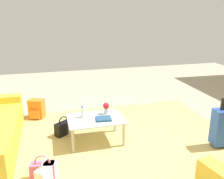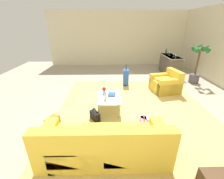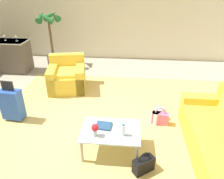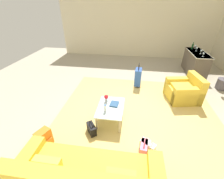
% 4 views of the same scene
% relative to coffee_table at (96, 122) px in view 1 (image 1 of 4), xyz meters
% --- Properties ---
extents(ground_plane, '(12.00, 12.00, 0.00)m').
position_rel_coffee_table_xyz_m(ground_plane, '(-0.40, 0.50, -0.37)').
color(ground_plane, '#A89E89').
extents(area_rug, '(5.20, 4.40, 0.01)m').
position_rel_coffee_table_xyz_m(area_rug, '(0.20, 0.70, -0.36)').
color(area_rug, tan).
rests_on(area_rug, ground).
extents(coffee_table, '(0.93, 0.65, 0.42)m').
position_rel_coffee_table_xyz_m(coffee_table, '(0.00, 0.00, 0.00)').
color(coffee_table, silver).
rests_on(coffee_table, ground).
extents(water_bottle, '(0.06, 0.06, 0.20)m').
position_rel_coffee_table_xyz_m(water_bottle, '(0.20, -0.10, 0.15)').
color(water_bottle, silver).
rests_on(water_bottle, coffee_table).
extents(coffee_table_book, '(0.27, 0.23, 0.03)m').
position_rel_coffee_table_xyz_m(coffee_table_book, '(-0.12, 0.08, 0.07)').
color(coffee_table_book, navy).
rests_on(coffee_table_book, coffee_table).
extents(flower_vase, '(0.11, 0.11, 0.21)m').
position_rel_coffee_table_xyz_m(flower_vase, '(-0.22, -0.15, 0.18)').
color(flower_vase, '#B2B7BC').
rests_on(flower_vase, coffee_table).
extents(handbag_pink, '(0.34, 0.19, 0.36)m').
position_rel_coffee_table_xyz_m(handbag_pink, '(0.88, 0.83, -0.24)').
color(handbag_pink, pink).
rests_on(handbag_pink, ground).
extents(handbag_black, '(0.34, 0.30, 0.36)m').
position_rel_coffee_table_xyz_m(handbag_black, '(0.52, -0.38, -0.24)').
color(handbag_black, black).
rests_on(handbag_black, ground).
extents(handbag_white, '(0.30, 0.34, 0.36)m').
position_rel_coffee_table_xyz_m(handbag_white, '(0.83, 0.91, -0.24)').
color(handbag_white, white).
rests_on(handbag_white, ground).
extents(backpack_orange, '(0.35, 0.33, 0.40)m').
position_rel_coffee_table_xyz_m(backpack_orange, '(1.00, -1.29, -0.17)').
color(backpack_orange, orange).
rests_on(backpack_orange, ground).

